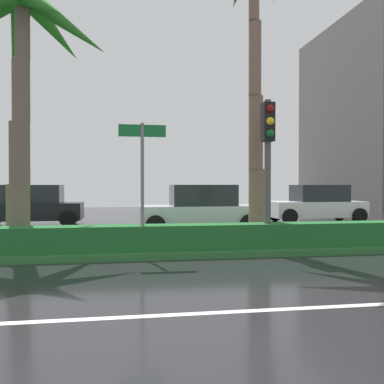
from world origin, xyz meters
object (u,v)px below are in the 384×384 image
(car_in_traffic_third, at_px, (200,209))
(car_in_traffic_fourth, at_px, (317,204))
(palm_tree_centre_left, at_px, (20,38))
(street_name_sign, at_px, (142,169))
(car_in_traffic_second, at_px, (31,206))
(traffic_signal_median_right, at_px, (268,146))

(car_in_traffic_third, distance_m, car_in_traffic_fourth, 6.83)
(palm_tree_centre_left, height_order, street_name_sign, palm_tree_centre_left)
(car_in_traffic_fourth, bearing_deg, car_in_traffic_second, -2.03)
(car_in_traffic_third, relative_size, car_in_traffic_fourth, 1.00)
(car_in_traffic_second, bearing_deg, palm_tree_centre_left, 99.58)
(palm_tree_centre_left, height_order, traffic_signal_median_right, palm_tree_centre_left)
(street_name_sign, bearing_deg, car_in_traffic_fourth, 44.80)
(street_name_sign, relative_size, car_in_traffic_fourth, 0.70)
(street_name_sign, xyz_separation_m, car_in_traffic_third, (2.35, 5.31, -1.25))
(car_in_traffic_fourth, bearing_deg, traffic_signal_median_right, 57.16)
(traffic_signal_median_right, height_order, car_in_traffic_third, traffic_signal_median_right)
(car_in_traffic_fourth, bearing_deg, street_name_sign, 44.80)
(street_name_sign, distance_m, car_in_traffic_third, 5.94)
(car_in_traffic_second, distance_m, car_in_traffic_third, 7.50)
(street_name_sign, xyz_separation_m, car_in_traffic_second, (-4.27, 8.84, -1.25))
(traffic_signal_median_right, bearing_deg, car_in_traffic_third, 98.13)
(car_in_traffic_second, relative_size, car_in_traffic_fourth, 1.00)
(traffic_signal_median_right, relative_size, car_in_traffic_second, 0.85)
(palm_tree_centre_left, relative_size, car_in_traffic_second, 1.59)
(car_in_traffic_second, xyz_separation_m, car_in_traffic_third, (6.62, -3.53, 0.00))
(car_in_traffic_second, xyz_separation_m, car_in_traffic_fourth, (12.71, -0.45, 0.00))
(palm_tree_centre_left, xyz_separation_m, street_name_sign, (3.01, -1.40, -3.35))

